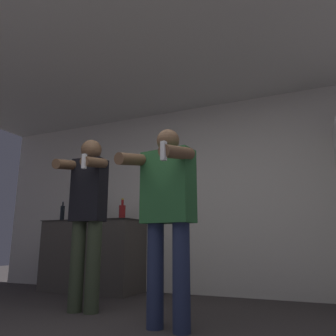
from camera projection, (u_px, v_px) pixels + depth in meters
The scene contains 10 objects.
wall_back at pixel (208, 195), 4.42m from camera, with size 7.00×0.06×2.55m.
ceiling_slab at pixel (169, 59), 3.51m from camera, with size 7.00×3.13×0.05m.
counter at pixel (93, 255), 4.55m from camera, with size 1.39×0.64×0.96m.
bottle_clear_vodka at pixel (122, 211), 4.48m from camera, with size 0.09×0.09×0.29m.
bottle_tall_gin at pixel (93, 213), 4.66m from camera, with size 0.08×0.08×0.28m.
bottle_amber_bourbon at pixel (79, 215), 4.75m from camera, with size 0.07×0.07×0.22m.
bottle_brown_liquor at pixel (62, 213), 4.88m from camera, with size 0.06×0.06×0.31m.
bottle_short_whiskey at pixel (88, 213), 4.70m from camera, with size 0.06×0.06×0.29m.
person_woman_foreground at pixel (167, 206), 2.67m from camera, with size 0.57×0.57×1.61m.
person_man_side at pixel (87, 211), 3.32m from camera, with size 0.44×0.50×1.72m.
Camera 1 is at (1.23, -1.61, 0.66)m, focal length 35.00 mm.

